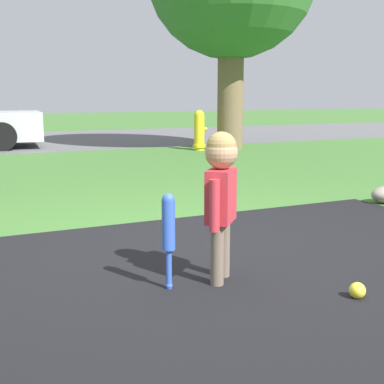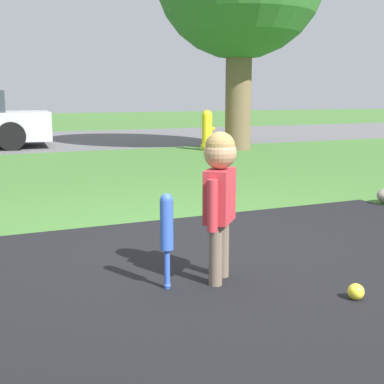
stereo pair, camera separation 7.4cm
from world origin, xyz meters
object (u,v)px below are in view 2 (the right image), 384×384
(child, at_px, (220,186))
(fire_hydrant, at_px, (207,131))
(sports_ball, at_px, (356,292))
(baseball_bat, at_px, (167,228))

(child, height_order, fire_hydrant, child)
(child, distance_m, sports_ball, 0.97)
(baseball_bat, distance_m, fire_hydrant, 7.93)
(baseball_bat, bearing_deg, fire_hydrant, 62.50)
(sports_ball, bearing_deg, child, 133.64)
(sports_ball, xyz_separation_m, fire_hydrant, (2.77, 7.62, 0.35))
(child, xyz_separation_m, fire_hydrant, (3.33, 7.04, -0.19))
(fire_hydrant, bearing_deg, baseball_bat, -117.50)
(child, bearing_deg, baseball_bat, 131.46)
(child, distance_m, baseball_bat, 0.40)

